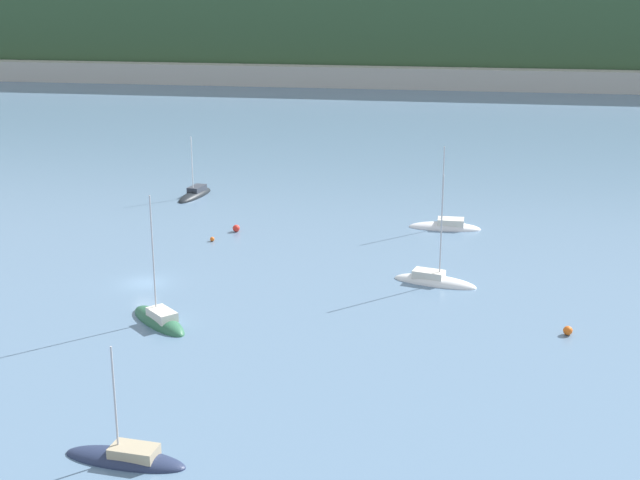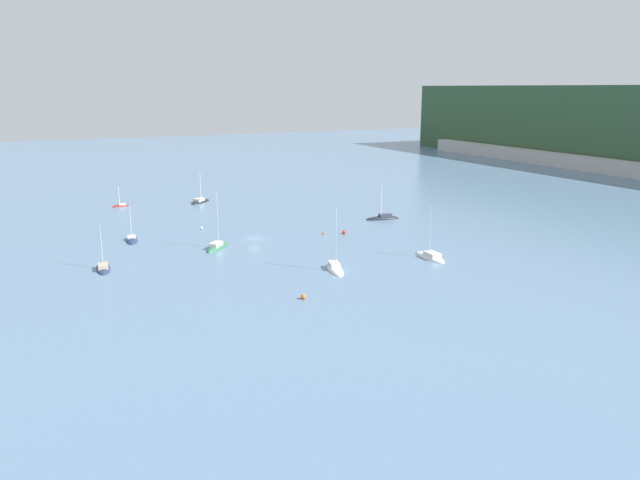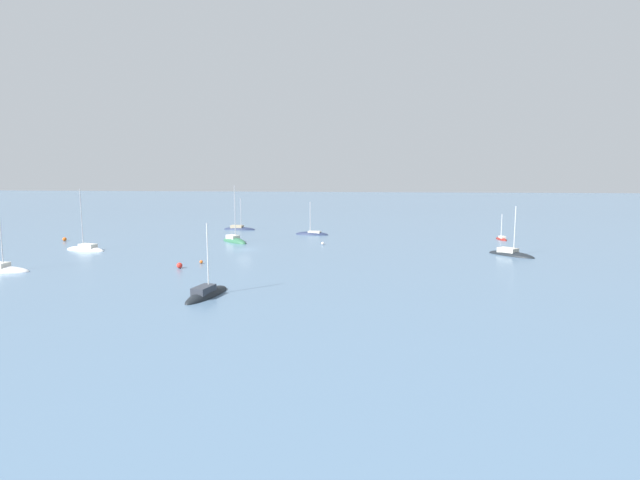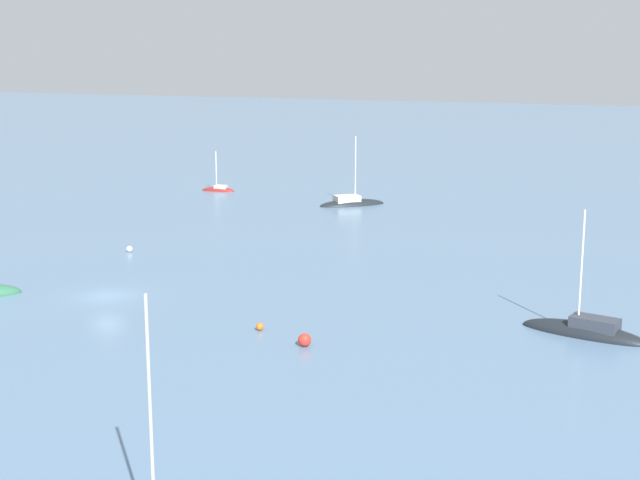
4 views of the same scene
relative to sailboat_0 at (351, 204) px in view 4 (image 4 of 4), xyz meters
The scene contains 7 objects.
ground_plane 48.14m from the sailboat_0, ahead, with size 600.00×600.00×0.00m, color slate.
sailboat_0 is the anchor object (origin of this frame).
sailboat_1 21.65m from the sailboat_0, 98.77° to the right, with size 2.21×4.95×6.08m.
sailboat_7 55.12m from the sailboat_0, 39.17° to the left, with size 3.83×8.94×9.35m.
mooring_buoy_1 35.33m from the sailboat_0, 14.48° to the right, with size 0.59×0.59×0.59m.
mooring_buoy_2 55.96m from the sailboat_0, 19.47° to the left, with size 0.87×0.87×0.87m.
mooring_buoy_3 52.94m from the sailboat_0, 15.76° to the left, with size 0.53×0.53×0.53m.
Camera 4 is at (54.29, 43.17, 18.45)m, focal length 50.00 mm.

